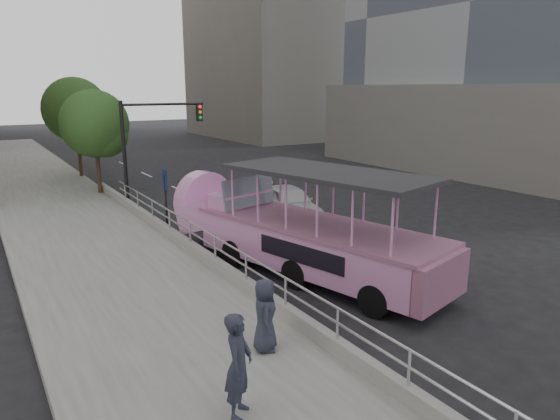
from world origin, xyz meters
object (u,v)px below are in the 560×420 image
object	(u,v)px
pedestrian_near	(239,365)
street_tree_far	(77,112)
car	(289,203)
traffic_signal	(148,136)
pedestrian_far	(265,315)
street_tree_near	(97,126)
parking_sign	(165,192)
duck_boat	(292,232)

from	to	relation	value
pedestrian_near	street_tree_far	world-z (taller)	street_tree_far
car	pedestrian_near	world-z (taller)	pedestrian_near
car	traffic_signal	size ratio (longest dim) A/B	0.88
pedestrian_far	traffic_signal	distance (m)	15.92
pedestrian_near	pedestrian_far	bearing A→B (deg)	0.68
pedestrian_near	street_tree_near	bearing A→B (deg)	35.69
parking_sign	street_tree_far	bearing A→B (deg)	92.01
duck_boat	pedestrian_far	xyz separation A→B (m)	(-3.64, -4.47, -0.16)
pedestrian_near	traffic_signal	world-z (taller)	traffic_signal
duck_boat	traffic_signal	size ratio (longest dim) A/B	2.03
traffic_signal	duck_boat	bearing A→B (deg)	-84.63
duck_boat	pedestrian_far	size ratio (longest dim) A/B	6.59
street_tree_near	street_tree_far	distance (m)	6.02
traffic_signal	street_tree_far	size ratio (longest dim) A/B	0.81
duck_boat	pedestrian_far	distance (m)	5.76
car	street_tree_far	xyz separation A→B (m)	(-5.78, 15.18, 3.53)
parking_sign	traffic_signal	distance (m)	5.13
pedestrian_far	parking_sign	bearing A→B (deg)	17.81
car	parking_sign	world-z (taller)	parking_sign
parking_sign	street_tree_far	size ratio (longest dim) A/B	0.40
traffic_signal	car	bearing A→B (deg)	-52.70
pedestrian_near	car	bearing A→B (deg)	6.02
duck_boat	street_tree_far	size ratio (longest dim) A/B	1.63
pedestrian_near	street_tree_far	distance (m)	26.92
traffic_signal	street_tree_near	size ratio (longest dim) A/B	0.91
pedestrian_near	street_tree_near	size ratio (longest dim) A/B	0.33
pedestrian_far	street_tree_far	xyz separation A→B (m)	(1.20, 24.95, 3.21)
street_tree_far	traffic_signal	bearing A→B (deg)	-81.57
traffic_signal	street_tree_near	bearing A→B (deg)	114.98
car	street_tree_far	size ratio (longest dim) A/B	0.71
pedestrian_far	street_tree_far	size ratio (longest dim) A/B	0.25
duck_boat	pedestrian_near	size ratio (longest dim) A/B	5.61
car	parking_sign	xyz separation A→B (m)	(-5.29, 1.06, 0.87)
car	traffic_signal	bearing A→B (deg)	136.91
car	pedestrian_near	size ratio (longest dim) A/B	2.44
duck_boat	street_tree_far	xyz separation A→B (m)	(-2.44, 20.47, 3.04)
pedestrian_far	street_tree_near	distance (m)	19.17
parking_sign	pedestrian_near	bearing A→B (deg)	-104.31
car	street_tree_near	bearing A→B (deg)	132.69
car	parking_sign	distance (m)	5.46
duck_boat	street_tree_near	bearing A→B (deg)	100.32
pedestrian_near	street_tree_near	distance (m)	20.91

